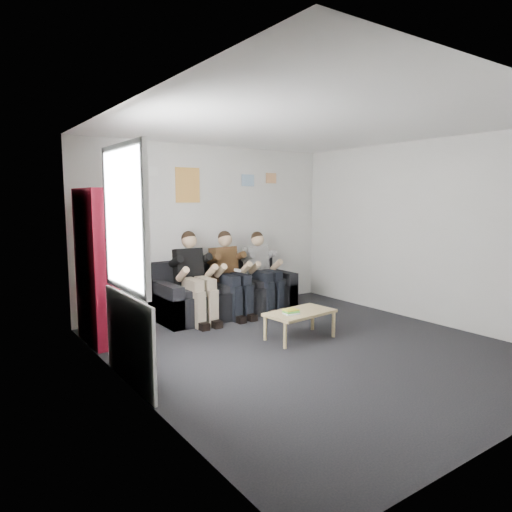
{
  "coord_description": "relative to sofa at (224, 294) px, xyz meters",
  "views": [
    {
      "loc": [
        -3.7,
        -4.1,
        1.84
      ],
      "look_at": [
        0.09,
        1.3,
        1.01
      ],
      "focal_mm": 32.0,
      "sensor_mm": 36.0,
      "label": 1
    }
  ],
  "objects": [
    {
      "name": "room_shell",
      "position": [
        -0.01,
        -2.07,
        1.04
      ],
      "size": [
        5.0,
        5.0,
        5.0
      ],
      "color": "black",
      "rests_on": "ground"
    },
    {
      "name": "sofa",
      "position": [
        0.0,
        0.0,
        0.0
      ],
      "size": [
        2.25,
        0.92,
        0.87
      ],
      "color": "black",
      "rests_on": "ground"
    },
    {
      "name": "bookshelf",
      "position": [
        -2.09,
        -0.35,
        0.67
      ],
      "size": [
        0.3,
        0.89,
        1.97
      ],
      "rotation": [
        0.0,
        0.0,
        0.02
      ],
      "color": "maroon",
      "rests_on": "ground"
    },
    {
      "name": "coffee_table",
      "position": [
        0.12,
        -1.72,
        0.01
      ],
      "size": [
        0.92,
        0.51,
        0.37
      ],
      "rotation": [
        0.0,
        0.0,
        0.1
      ],
      "color": "#D8C07C",
      "rests_on": "ground"
    },
    {
      "name": "game_cases",
      "position": [
        -0.05,
        -1.74,
        0.08
      ],
      "size": [
        0.23,
        0.2,
        0.04
      ],
      "rotation": [
        0.0,
        0.0,
        -0.14
      ],
      "color": "white",
      "rests_on": "coffee_table"
    },
    {
      "name": "person_left",
      "position": [
        -0.63,
        -0.2,
        0.36
      ],
      "size": [
        0.41,
        0.88,
        1.36
      ],
      "rotation": [
        0.0,
        0.0,
        -0.12
      ],
      "color": "black",
      "rests_on": "sofa"
    },
    {
      "name": "person_middle",
      "position": [
        -0.0,
        -0.2,
        0.36
      ],
      "size": [
        0.4,
        0.86,
        1.34
      ],
      "rotation": [
        0.0,
        0.0,
        0.04
      ],
      "color": "#543A1C",
      "rests_on": "sofa"
    },
    {
      "name": "person_right",
      "position": [
        0.63,
        -0.2,
        0.34
      ],
      "size": [
        0.38,
        0.82,
        1.3
      ],
      "rotation": [
        0.0,
        0.0,
        -0.12
      ],
      "color": "white",
      "rests_on": "sofa"
    },
    {
      "name": "radiator",
      "position": [
        -2.16,
        -1.87,
        0.04
      ],
      "size": [
        0.1,
        0.64,
        0.6
      ],
      "color": "silver",
      "rests_on": "ground"
    },
    {
      "name": "window",
      "position": [
        -2.23,
        -1.87,
        0.72
      ],
      "size": [
        0.05,
        1.3,
        2.36
      ],
      "color": "white",
      "rests_on": "room_shell"
    },
    {
      "name": "poster_large",
      "position": [
        -0.41,
        0.41,
        1.74
      ],
      "size": [
        0.42,
        0.01,
        0.55
      ],
      "primitive_type": "cube",
      "color": "#D5CD4B",
      "rests_on": "room_shell"
    },
    {
      "name": "poster_blue",
      "position": [
        0.74,
        0.41,
        1.84
      ],
      "size": [
        0.25,
        0.01,
        0.2
      ],
      "primitive_type": "cube",
      "color": "#3889C0",
      "rests_on": "room_shell"
    },
    {
      "name": "poster_pink",
      "position": [
        1.24,
        0.41,
        1.89
      ],
      "size": [
        0.22,
        0.01,
        0.18
      ],
      "primitive_type": "cube",
      "color": "#CB3F76",
      "rests_on": "room_shell"
    },
    {
      "name": "poster_sign",
      "position": [
        -1.01,
        0.41,
        1.94
      ],
      "size": [
        0.2,
        0.01,
        0.14
      ],
      "primitive_type": "cube",
      "color": "silver",
      "rests_on": "room_shell"
    }
  ]
}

